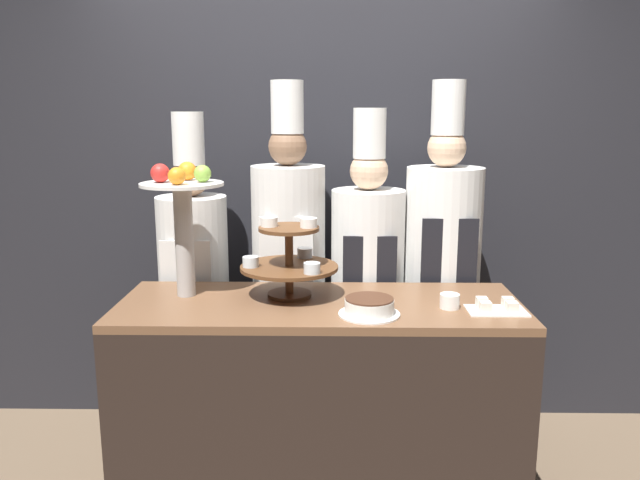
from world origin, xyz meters
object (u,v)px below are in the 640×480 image
object	(u,v)px
cake_square_tray	(497,307)
chef_right	(442,258)
cup_white	(450,301)
chef_left	(194,273)
cake_round	(369,307)
chef_center_right	(367,271)
fruit_pedestal	(183,208)
chef_center_left	(289,256)
tiered_stand	(289,259)

from	to	relation	value
cake_square_tray	chef_right	distance (m)	0.67
cup_white	chef_left	size ratio (longest dim) A/B	0.05
cake_round	chef_left	xyz separation A→B (m)	(-0.86, 0.71, -0.05)
chef_center_right	chef_right	world-z (taller)	chef_right
cake_round	cake_square_tray	size ratio (longest dim) A/B	1.04
cake_square_tray	chef_right	xyz separation A→B (m)	(-0.11, 0.66, 0.05)
chef_right	cup_white	bearing A→B (deg)	-97.03
fruit_pedestal	cake_square_tray	world-z (taller)	fruit_pedestal
fruit_pedestal	chef_left	size ratio (longest dim) A/B	0.33
chef_center_left	tiered_stand	bearing A→B (deg)	-85.85
tiered_stand	chef_center_right	distance (m)	0.61
chef_center_right	fruit_pedestal	bearing A→B (deg)	-151.64
chef_left	chef_right	bearing A→B (deg)	-0.00
tiered_stand	cake_square_tray	size ratio (longest dim) A/B	1.80
chef_left	chef_center_right	xyz separation A→B (m)	(0.89, -0.00, 0.02)
chef_right	chef_center_left	bearing A→B (deg)	180.00
chef_center_left	chef_right	world-z (taller)	chef_right
tiered_stand	fruit_pedestal	xyz separation A→B (m)	(-0.46, 0.01, 0.22)
chef_left	chef_right	size ratio (longest dim) A/B	0.92
cup_white	chef_center_left	xyz separation A→B (m)	(-0.71, 0.62, 0.04)
chef_left	tiered_stand	bearing A→B (deg)	-41.19
fruit_pedestal	chef_left	bearing A→B (deg)	98.29
cake_round	chef_left	size ratio (longest dim) A/B	0.14
cake_square_tray	tiered_stand	bearing A→B (deg)	166.92
cake_round	chef_right	size ratio (longest dim) A/B	0.13
chef_left	chef_center_left	size ratio (longest dim) A/B	0.92
cup_white	chef_center_left	distance (m)	0.94
tiered_stand	chef_right	distance (m)	0.88
cup_white	tiered_stand	bearing A→B (deg)	166.74
fruit_pedestal	chef_center_right	distance (m)	1.02
cup_white	cake_square_tray	distance (m)	0.19
chef_left	chef_right	xyz separation A→B (m)	(1.27, -0.00, 0.08)
chef_left	fruit_pedestal	bearing A→B (deg)	-81.71
tiered_stand	chef_center_right	xyz separation A→B (m)	(0.37, 0.46, -0.17)
chef_left	chef_center_right	world-z (taller)	chef_center_right
chef_left	cake_round	bearing A→B (deg)	-39.66
fruit_pedestal	cake_square_tray	bearing A→B (deg)	-9.07
tiered_stand	chef_right	size ratio (longest dim) A/B	0.22
cup_white	cake_square_tray	world-z (taller)	cup_white
cup_white	chef_left	bearing A→B (deg)	152.73
cake_round	chef_center_right	size ratio (longest dim) A/B	0.14
cake_round	chef_center_left	distance (m)	0.80
cup_white	fruit_pedestal	bearing A→B (deg)	171.47
tiered_stand	cake_square_tray	xyz separation A→B (m)	(0.86, -0.20, -0.15)
cup_white	chef_right	size ratio (longest dim) A/B	0.04
chef_left	chef_center_right	bearing A→B (deg)	-0.00
cake_round	chef_left	world-z (taller)	chef_left
chef_center_left	cake_round	bearing A→B (deg)	-62.62
fruit_pedestal	chef_left	xyz separation A→B (m)	(-0.07, 0.45, -0.41)
fruit_pedestal	chef_center_left	xyz separation A→B (m)	(0.42, 0.45, -0.32)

